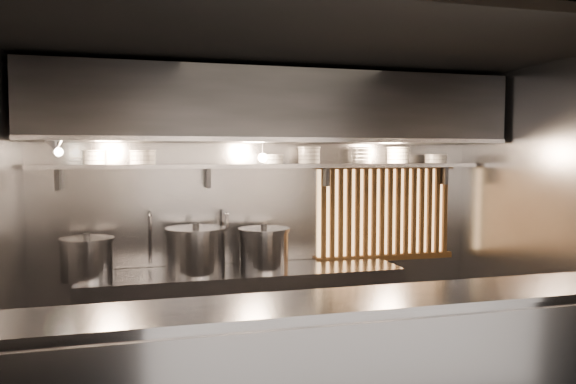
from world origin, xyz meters
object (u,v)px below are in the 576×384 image
pendant_bulb (263,158)px  stock_pot_mid (196,250)px  stock_pot_right (264,249)px  heat_lamp (55,145)px  stock_pot_left (87,258)px

pendant_bulb → stock_pot_mid: bearing=-172.7°
pendant_bulb → stock_pot_right: pendant_bulb is taller
stock_pot_right → pendant_bulb: bearing=84.8°
heat_lamp → stock_pot_mid: size_ratio=0.55×
stock_pot_left → stock_pot_right: (1.59, -0.00, 0.01)m
stock_pot_mid → stock_pot_right: (0.64, 0.00, -0.01)m
pendant_bulb → stock_pot_left: size_ratio=0.31×
pendant_bulb → stock_pot_left: pendant_bulb is taller
stock_pot_mid → pendant_bulb: bearing=7.3°
stock_pot_left → stock_pot_mid: stock_pot_mid is taller
stock_pot_left → stock_pot_right: 1.59m
heat_lamp → stock_pot_left: heat_lamp is taller
heat_lamp → stock_pot_left: size_ratio=0.58×
heat_lamp → stock_pot_right: size_ratio=0.56×
heat_lamp → stock_pot_right: 2.05m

